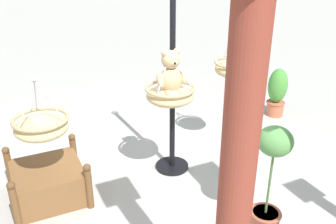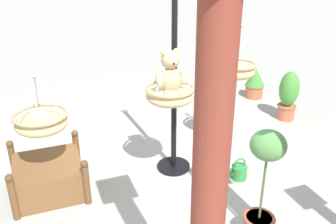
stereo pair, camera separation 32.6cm
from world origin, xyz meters
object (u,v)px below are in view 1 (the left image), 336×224
at_px(greenhouse_pillar_left, 236,192).
at_px(teddy_bear, 171,76).
at_px(wooden_planter_box, 48,181).
at_px(hanging_basket_with_teddy, 170,94).
at_px(potted_plant_flowering_red, 242,80).
at_px(potted_plant_bushy_green, 270,180).
at_px(watering_can, 237,168).
at_px(potted_plant_fern_front, 277,92).
at_px(hanging_basket_left_high, 232,68).
at_px(display_pole_central, 172,110).
at_px(hanging_basket_right_low, 41,126).

bearing_deg(greenhouse_pillar_left, teddy_bear, -104.37).
bearing_deg(teddy_bear, wooden_planter_box, -12.17).
distance_m(hanging_basket_with_teddy, greenhouse_pillar_left, 2.14).
height_order(potted_plant_flowering_red, potted_plant_bushy_green, potted_plant_bushy_green).
bearing_deg(wooden_planter_box, watering_can, 166.07).
bearing_deg(potted_plant_fern_front, hanging_basket_left_high, 23.86).
height_order(display_pole_central, wooden_planter_box, display_pole_central).
relative_size(potted_plant_bushy_green, watering_can, 3.55).
bearing_deg(hanging_basket_right_low, teddy_bear, 171.95).
relative_size(greenhouse_pillar_left, potted_plant_bushy_green, 2.25).
relative_size(potted_plant_fern_front, watering_can, 2.43).
height_order(hanging_basket_right_low, watering_can, hanging_basket_right_low).
bearing_deg(greenhouse_pillar_left, potted_plant_bushy_green, -142.12).
distance_m(hanging_basket_right_low, wooden_planter_box, 0.78).
bearing_deg(display_pole_central, hanging_basket_with_teddy, 59.04).
height_order(display_pole_central, potted_plant_bushy_green, display_pole_central).
bearing_deg(teddy_bear, hanging_basket_with_teddy, -90.00).
distance_m(display_pole_central, teddy_bear, 0.65).
distance_m(potted_plant_flowering_red, watering_can, 2.89).
height_order(greenhouse_pillar_left, potted_plant_fern_front, greenhouse_pillar_left).
bearing_deg(wooden_planter_box, potted_plant_flowering_red, -156.24).
relative_size(potted_plant_fern_front, potted_plant_flowering_red, 1.45).
xyz_separation_m(display_pole_central, wooden_planter_box, (1.60, -0.04, -0.62)).
bearing_deg(potted_plant_flowering_red, watering_can, 53.85).
distance_m(hanging_basket_with_teddy, hanging_basket_left_high, 1.17).
bearing_deg(teddy_bear, watering_can, 163.09).
xyz_separation_m(greenhouse_pillar_left, watering_can, (-1.36, -1.78, -1.25)).
height_order(teddy_bear, watering_can, teddy_bear).
distance_m(teddy_bear, potted_plant_fern_front, 2.89).
bearing_deg(potted_plant_fern_front, potted_plant_flowering_red, -91.42).
xyz_separation_m(display_pole_central, watering_can, (-0.69, 0.53, -0.74)).
height_order(greenhouse_pillar_left, wooden_planter_box, greenhouse_pillar_left).
height_order(display_pole_central, greenhouse_pillar_left, greenhouse_pillar_left).
distance_m(teddy_bear, greenhouse_pillar_left, 2.11).
bearing_deg(hanging_basket_right_low, display_pole_central, -177.45).
bearing_deg(hanging_basket_right_low, hanging_basket_left_high, -175.50).
bearing_deg(teddy_bear, potted_plant_flowering_red, -140.80).
bearing_deg(watering_can, potted_plant_bushy_green, 70.06).
relative_size(display_pole_central, hanging_basket_with_teddy, 4.33).
xyz_separation_m(hanging_basket_left_high, potted_plant_flowering_red, (-1.43, -1.67, -0.94)).
xyz_separation_m(hanging_basket_with_teddy, greenhouse_pillar_left, (0.52, 2.06, 0.17)).
bearing_deg(watering_can, teddy_bear, -16.91).
height_order(wooden_planter_box, potted_plant_bushy_green, potted_plant_bushy_green).
relative_size(hanging_basket_with_teddy, potted_plant_bushy_green, 0.49).
xyz_separation_m(display_pole_central, potted_plant_bushy_green, (-0.32, 1.54, -0.19)).
distance_m(hanging_basket_with_teddy, potted_plant_bushy_green, 1.47).
xyz_separation_m(hanging_basket_right_low, watering_can, (-2.28, 0.46, -0.89)).
bearing_deg(potted_plant_flowering_red, hanging_basket_left_high, 49.35).
bearing_deg(hanging_basket_right_low, potted_plant_flowering_red, -154.88).
xyz_separation_m(potted_plant_fern_front, potted_plant_bushy_green, (2.04, 2.29, 0.23)).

